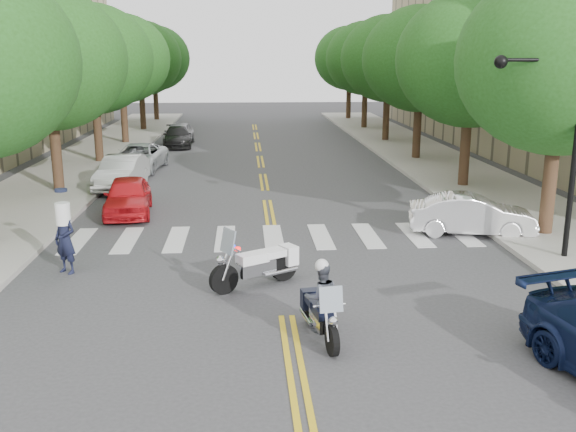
{
  "coord_description": "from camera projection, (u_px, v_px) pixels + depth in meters",
  "views": [
    {
      "loc": [
        -0.89,
        -13.43,
        5.68
      ],
      "look_at": [
        0.32,
        4.13,
        1.3
      ],
      "focal_mm": 40.0,
      "sensor_mm": 36.0,
      "label": 1
    }
  ],
  "objects": [
    {
      "name": "ground",
      "position": [
        287.0,
        316.0,
        14.44
      ],
      "size": [
        140.0,
        140.0,
        0.0
      ],
      "primitive_type": "plane",
      "color": "#38383A",
      "rests_on": "ground"
    },
    {
      "name": "sidewalk_left",
      "position": [
        87.0,
        162.0,
        35.09
      ],
      "size": [
        5.0,
        60.0,
        0.15
      ],
      "primitive_type": "cube",
      "color": "#9E9991",
      "rests_on": "ground"
    },
    {
      "name": "sidewalk_right",
      "position": [
        428.0,
        158.0,
        36.35
      ],
      "size": [
        5.0,
        60.0,
        0.15
      ],
      "primitive_type": "cube",
      "color": "#9E9991",
      "rests_on": "ground"
    },
    {
      "name": "tree_l_1",
      "position": [
        48.0,
        60.0,
        26.06
      ],
      "size": [
        6.4,
        6.4,
        8.45
      ],
      "color": "#382316",
      "rests_on": "ground"
    },
    {
      "name": "tree_l_2",
      "position": [
        93.0,
        59.0,
        33.81
      ],
      "size": [
        6.4,
        6.4,
        8.45
      ],
      "color": "#382316",
      "rests_on": "ground"
    },
    {
      "name": "tree_l_3",
      "position": [
        121.0,
        59.0,
        41.55
      ],
      "size": [
        6.4,
        6.4,
        8.45
      ],
      "color": "#382316",
      "rests_on": "ground"
    },
    {
      "name": "tree_l_4",
      "position": [
        140.0,
        58.0,
        49.3
      ],
      "size": [
        6.4,
        6.4,
        8.45
      ],
      "color": "#382316",
      "rests_on": "ground"
    },
    {
      "name": "tree_l_5",
      "position": [
        154.0,
        58.0,
        57.04
      ],
      "size": [
        6.4,
        6.4,
        8.45
      ],
      "color": "#382316",
      "rests_on": "ground"
    },
    {
      "name": "tree_r_0",
      "position": [
        562.0,
        61.0,
        19.49
      ],
      "size": [
        6.4,
        6.4,
        8.45
      ],
      "color": "#382316",
      "rests_on": "ground"
    },
    {
      "name": "tree_r_1",
      "position": [
        471.0,
        60.0,
        27.23
      ],
      "size": [
        6.4,
        6.4,
        8.45
      ],
      "color": "#382316",
      "rests_on": "ground"
    },
    {
      "name": "tree_r_2",
      "position": [
        420.0,
        59.0,
        34.98
      ],
      "size": [
        6.4,
        6.4,
        8.45
      ],
      "color": "#382316",
      "rests_on": "ground"
    },
    {
      "name": "tree_r_3",
      "position": [
        388.0,
        59.0,
        42.72
      ],
      "size": [
        6.4,
        6.4,
        8.45
      ],
      "color": "#382316",
      "rests_on": "ground"
    },
    {
      "name": "tree_r_4",
      "position": [
        366.0,
        58.0,
        50.47
      ],
      "size": [
        6.4,
        6.4,
        8.45
      ],
      "color": "#382316",
      "rests_on": "ground"
    },
    {
      "name": "tree_r_5",
      "position": [
        350.0,
        58.0,
        58.22
      ],
      "size": [
        6.4,
        6.4,
        8.45
      ],
      "color": "#382316",
      "rests_on": "ground"
    },
    {
      "name": "traffic_signal_pole",
      "position": [
        561.0,
        131.0,
        17.44
      ],
      "size": [
        2.82,
        0.42,
        6.0
      ],
      "color": "black",
      "rests_on": "ground"
    },
    {
      "name": "motorcycle_police",
      "position": [
        321.0,
        303.0,
        13.16
      ],
      "size": [
        0.79,
        2.12,
        1.73
      ],
      "rotation": [
        0.0,
        0.0,
        3.3
      ],
      "color": "black",
      "rests_on": "ground"
    },
    {
      "name": "motorcycle_parked",
      "position": [
        262.0,
        264.0,
        16.29
      ],
      "size": [
        2.29,
        1.54,
        1.63
      ],
      "rotation": [
        0.0,
        0.0,
        2.11
      ],
      "color": "black",
      "rests_on": "ground"
    },
    {
      "name": "officer_standing",
      "position": [
        65.0,
        239.0,
        17.13
      ],
      "size": [
        0.81,
        0.74,
        1.87
      ],
      "primitive_type": "imported",
      "rotation": [
        0.0,
        0.0,
        -0.57
      ],
      "color": "black",
      "rests_on": "ground"
    },
    {
      "name": "convertible",
      "position": [
        472.0,
        215.0,
        20.95
      ],
      "size": [
        4.22,
        2.2,
        1.32
      ],
      "primitive_type": "imported",
      "rotation": [
        0.0,
        0.0,
        1.36
      ],
      "color": "white",
      "rests_on": "ground"
    },
    {
      "name": "parked_car_a",
      "position": [
        128.0,
        196.0,
        23.62
      ],
      "size": [
        2.05,
        4.21,
        1.38
      ],
      "primitive_type": "imported",
      "rotation": [
        0.0,
        0.0,
        0.1
      ],
      "color": "red",
      "rests_on": "ground"
    },
    {
      "name": "parked_car_b",
      "position": [
        122.0,
        172.0,
        28.31
      ],
      "size": [
        1.88,
        4.49,
        1.44
      ],
      "primitive_type": "imported",
      "rotation": [
        0.0,
        0.0,
        -0.08
      ],
      "color": "silver",
      "rests_on": "ground"
    },
    {
      "name": "parked_car_c",
      "position": [
        138.0,
        158.0,
        32.73
      ],
      "size": [
        2.73,
        5.08,
        1.36
      ],
      "primitive_type": "imported",
      "rotation": [
        0.0,
        0.0,
        -0.1
      ],
      "color": "#B9BDC2",
      "rests_on": "ground"
    },
    {
      "name": "parked_car_d",
      "position": [
        177.0,
        137.0,
        41.53
      ],
      "size": [
        2.14,
        4.53,
        1.28
      ],
      "primitive_type": "imported",
      "rotation": [
        0.0,
        0.0,
        0.08
      ],
      "color": "black",
      "rests_on": "ground"
    },
    {
      "name": "parked_car_e",
      "position": [
        179.0,
        134.0,
        42.47
      ],
      "size": [
        1.87,
        4.36,
        1.47
      ],
      "primitive_type": "imported",
      "rotation": [
        0.0,
        0.0,
        -0.03
      ],
      "color": "gray",
      "rests_on": "ground"
    }
  ]
}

